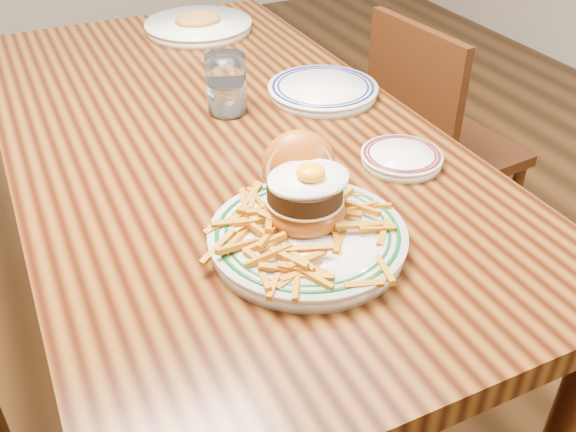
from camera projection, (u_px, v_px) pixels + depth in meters
name	position (u px, v px, depth m)	size (l,w,h in m)	color
floor	(234.00, 367.00, 1.80)	(6.00, 6.00, 0.00)	black
table	(219.00, 163.00, 1.41)	(0.85, 1.60, 0.75)	black
chair_right	(433.00, 142.00, 1.96)	(0.41, 0.41, 0.82)	#3C1C0C
main_plate	(306.00, 219.00, 1.02)	(0.32, 0.34, 0.15)	white
side_plate	(402.00, 157.00, 1.23)	(0.16, 0.16, 0.02)	white
rear_plate	(323.00, 90.00, 1.49)	(0.26, 0.26, 0.03)	white
water_glass	(227.00, 88.00, 1.39)	(0.09, 0.09, 0.13)	white
far_plate	(198.00, 25.00, 1.84)	(0.31, 0.31, 0.06)	white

